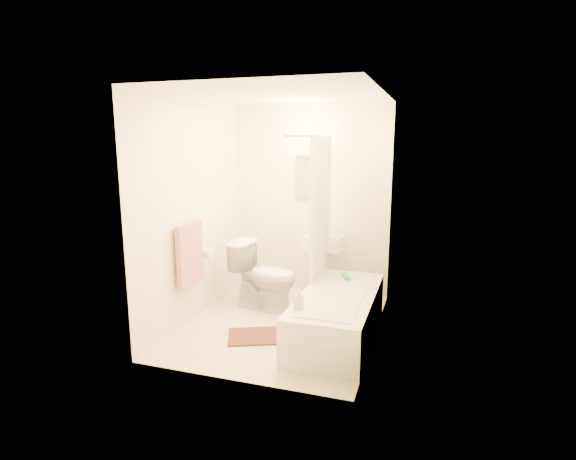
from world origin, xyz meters
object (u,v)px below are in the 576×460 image
(toilet, at_px, (265,276))
(sink, at_px, (325,265))
(soap_bottle, at_px, (299,299))
(bathtub, at_px, (337,316))
(bath_mat, at_px, (256,336))

(toilet, relative_size, sink, 0.91)
(toilet, height_order, soap_bottle, toilet)
(sink, height_order, soap_bottle, sink)
(toilet, bearing_deg, sink, -40.15)
(bathtub, height_order, bath_mat, bathtub)
(bath_mat, bearing_deg, soap_bottle, -25.04)
(sink, bearing_deg, bath_mat, -97.81)
(bathtub, distance_m, bath_mat, 0.85)
(bath_mat, bearing_deg, sink, 73.34)
(sink, xyz_separation_m, soap_bottle, (0.13, -1.56, 0.11))
(toilet, bearing_deg, bath_mat, -156.26)
(toilet, xyz_separation_m, bathtub, (0.99, -0.55, -0.16))
(bathtub, bearing_deg, bath_mat, -162.24)
(bathtub, relative_size, bath_mat, 2.96)
(sink, bearing_deg, toilet, -130.58)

